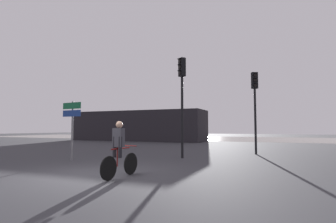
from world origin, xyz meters
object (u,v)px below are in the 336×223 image
Objects in this scene: traffic_light_center at (182,89)px; traffic_light_far_right at (255,97)px; distant_building at (137,126)px; direction_sign_post at (72,120)px; cyclist at (119,149)px.

traffic_light_center is 4.51m from traffic_light_far_right.
direction_sign_post is (6.53, -17.15, 0.13)m from distant_building.
distant_building is 3.45× the size of traffic_light_far_right.
direction_sign_post is (-4.15, -2.82, -1.53)m from traffic_light_center.
traffic_light_far_right is 9.56m from direction_sign_post.
traffic_light_far_right is (13.76, -11.04, 1.46)m from distant_building.
traffic_light_center reaches higher than cyclist.
traffic_light_center reaches higher than distant_building.
cyclist is (0.02, -5.36, -2.51)m from traffic_light_center.
traffic_light_far_right is 1.73× the size of direction_sign_post.
cyclist is at bearing 154.55° from direction_sign_post.
direction_sign_post is at bearing 16.47° from traffic_light_far_right.
traffic_light_center reaches higher than traffic_light_far_right.
traffic_light_center is 2.82× the size of cyclist.
direction_sign_post is 4.98m from cyclist.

